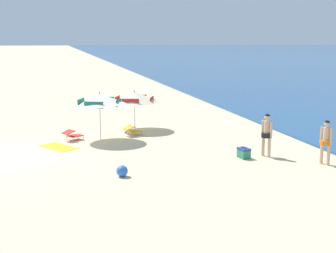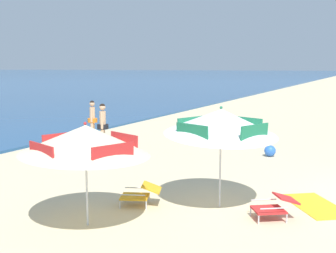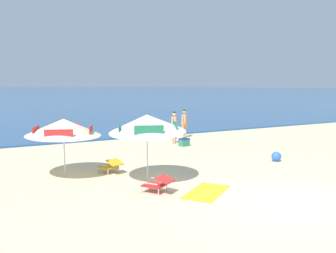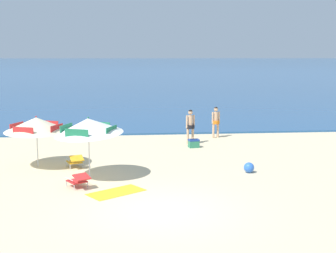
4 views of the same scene
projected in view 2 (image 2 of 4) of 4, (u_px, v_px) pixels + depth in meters
The scene contains 9 objects.
beach_umbrella_striped_main at pixel (221, 122), 9.20m from camera, with size 3.47×3.47×2.25m.
beach_umbrella_striped_second at pixel (86, 140), 8.12m from camera, with size 3.01×3.02×2.01m.
lounge_chair_under_umbrella at pixel (275, 206), 8.65m from camera, with size 0.91×1.00×0.50m.
lounge_chair_beside_umbrella at pixel (141, 193), 9.50m from camera, with size 0.80×1.00×0.51m.
person_standing_near_shore at pixel (103, 123), 15.93m from camera, with size 0.47×0.42×1.71m.
person_standing_beside at pixel (92, 117), 18.03m from camera, with size 0.46×0.41×1.66m.
cooler_box at pixel (126, 146), 15.66m from camera, with size 0.55×0.43×0.43m.
beach_ball at pixel (270, 151), 14.77m from camera, with size 0.39×0.39×0.39m, color blue.
beach_towel at pixel (315, 205), 9.53m from camera, with size 0.90×1.80×0.01m, color gold.
Camera 2 is at (-10.99, 0.88, 3.02)m, focal length 46.24 mm.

